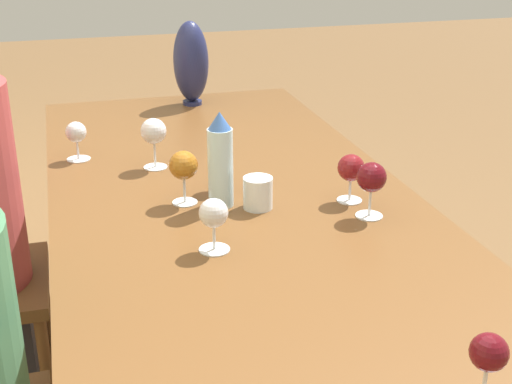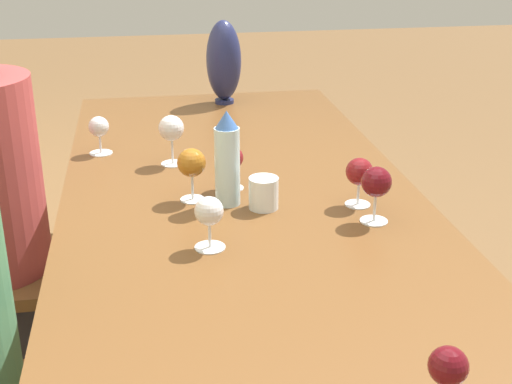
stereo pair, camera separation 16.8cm
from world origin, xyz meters
TOP-DOWN VIEW (x-y plane):
  - dining_table at (0.00, 0.00)m, footprint 2.41×0.97m
  - water_bottle at (0.07, 0.05)m, footprint 0.07×0.07m
  - water_tumbler at (0.03, -0.04)m, footprint 0.08×0.08m
  - vase at (1.06, -0.07)m, footprint 0.13×0.13m
  - wine_glass_0 at (0.17, 0.02)m, footprint 0.06×0.06m
  - wine_glass_1 at (-0.82, -0.17)m, footprint 0.06×0.06m
  - wine_glass_2 at (0.53, 0.39)m, footprint 0.07×0.07m
  - wine_glass_3 at (0.11, 0.14)m, footprint 0.08×0.08m
  - wine_glass_4 at (0.40, 0.17)m, footprint 0.08×0.08m
  - wine_glass_5 at (0.01, -0.29)m, footprint 0.07×0.07m
  - wine_glass_6 at (-0.18, 0.12)m, footprint 0.07×0.07m
  - wine_glass_7 at (-0.10, -0.30)m, footprint 0.08×0.08m

SIDE VIEW (x-z plane):
  - dining_table at x=0.00m, z-range 0.31..1.08m
  - water_tumbler at x=0.03m, z-range 0.77..0.85m
  - wine_glass_2 at x=0.53m, z-range 0.79..0.91m
  - wine_glass_0 at x=0.17m, z-range 0.79..0.91m
  - wine_glass_6 at x=-0.18m, z-range 0.79..0.92m
  - wine_glass_5 at x=0.01m, z-range 0.79..0.92m
  - wine_glass_1 at x=-0.82m, z-range 0.80..0.93m
  - wine_glass_7 at x=-0.10m, z-range 0.80..0.94m
  - wine_glass_3 at x=0.11m, z-range 0.80..0.94m
  - wine_glass_4 at x=0.40m, z-range 0.80..0.95m
  - water_bottle at x=0.07m, z-range 0.77..1.02m
  - vase at x=1.06m, z-range 0.77..1.09m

